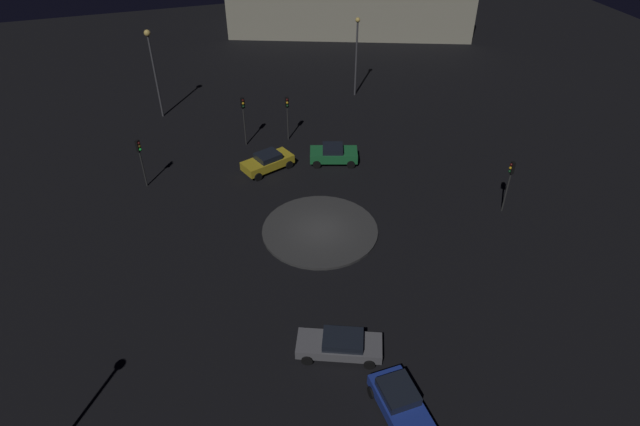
% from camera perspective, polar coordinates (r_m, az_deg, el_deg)
% --- Properties ---
extents(ground_plane, '(114.05, 114.05, 0.00)m').
position_cam_1_polar(ground_plane, '(37.49, 0.00, -1.93)').
color(ground_plane, black).
extents(roundabout_island, '(8.06, 8.06, 0.18)m').
position_cam_1_polar(roundabout_island, '(37.43, 0.00, -1.82)').
color(roundabout_island, '#383838').
rests_on(roundabout_island, ground_plane).
extents(car_yellow, '(3.12, 4.49, 1.48)m').
position_cam_1_polar(car_yellow, '(43.83, -5.56, 5.45)').
color(car_yellow, gold).
rests_on(car_yellow, ground_plane).
extents(car_blue, '(4.14, 2.22, 1.44)m').
position_cam_1_polar(car_blue, '(27.56, 8.59, -19.38)').
color(car_blue, '#1E38A5').
rests_on(car_blue, ground_plane).
extents(car_green, '(3.01, 4.26, 1.51)m').
position_cam_1_polar(car_green, '(44.64, 1.44, 6.28)').
color(car_green, '#1E7238').
rests_on(car_green, ground_plane).
extents(car_grey, '(3.28, 4.86, 1.31)m').
position_cam_1_polar(car_grey, '(29.51, 2.14, -13.74)').
color(car_grey, slate).
rests_on(car_grey, ground_plane).
extents(traffic_light_south, '(0.32, 0.37, 4.12)m').
position_cam_1_polar(traffic_light_south, '(40.00, 19.46, 3.64)').
color(traffic_light_south, '#2D2D2D').
rests_on(traffic_light_south, ground_plane).
extents(traffic_light_east, '(0.38, 0.34, 4.44)m').
position_cam_1_polar(traffic_light_east, '(46.49, -8.11, 10.54)').
color(traffic_light_east, '#2D2D2D').
rests_on(traffic_light_east, ground_plane).
extents(traffic_light_east_near, '(0.37, 0.32, 4.06)m').
position_cam_1_polar(traffic_light_east_near, '(47.08, -3.48, 10.85)').
color(traffic_light_east_near, '#2D2D2D').
rests_on(traffic_light_east_near, ground_plane).
extents(traffic_light_northeast, '(0.38, 0.39, 4.01)m').
position_cam_1_polar(traffic_light_northeast, '(42.70, -18.51, 5.93)').
color(traffic_light_northeast, '#2D2D2D').
rests_on(traffic_light_northeast, ground_plane).
extents(streetlamp_northeast, '(0.57, 0.57, 8.25)m').
position_cam_1_polar(streetlamp_northeast, '(52.36, -17.35, 15.29)').
color(streetlamp_northeast, '#4C4C51').
rests_on(streetlamp_northeast, ground_plane).
extents(streetlamp_southeast, '(0.47, 0.47, 7.84)m').
position_cam_1_polar(streetlamp_southeast, '(55.04, 3.90, 17.02)').
color(streetlamp_southeast, '#4C4C51').
rests_on(streetlamp_southeast, ground_plane).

